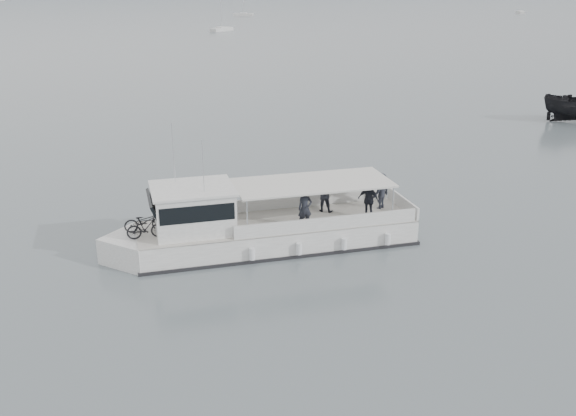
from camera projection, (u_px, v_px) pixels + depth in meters
name	position (u px, v px, depth m)	size (l,w,h in m)	color
ground	(223.00, 254.00, 26.25)	(1400.00, 1400.00, 0.00)	#515C60
tour_boat	(250.00, 228.00, 26.58)	(13.26, 4.54, 5.51)	white
moored_fleet	(29.00, 10.00, 204.76)	(395.46, 202.59, 9.21)	white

